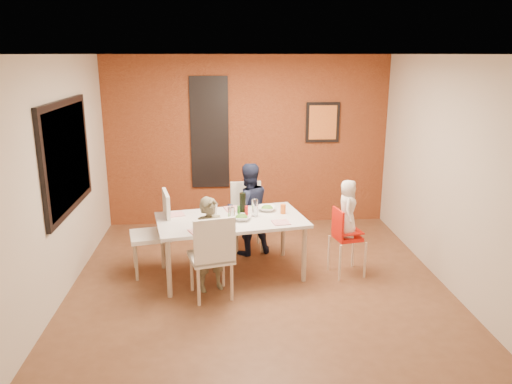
{
  "coord_description": "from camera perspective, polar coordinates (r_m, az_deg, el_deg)",
  "views": [
    {
      "loc": [
        -0.42,
        -5.64,
        2.7
      ],
      "look_at": [
        0.0,
        0.3,
        1.05
      ],
      "focal_mm": 35.0,
      "sensor_mm": 36.0,
      "label": 1
    }
  ],
  "objects": [
    {
      "name": "high_chair",
      "position": [
        6.33,
        10.11,
        -4.88
      ],
      "size": [
        0.43,
        0.43,
        0.87
      ],
      "rotation": [
        0.0,
        0.0,
        1.77
      ],
      "color": "red",
      "rests_on": "ground"
    },
    {
      "name": "ceiling",
      "position": [
        5.66,
        0.22,
        15.47
      ],
      "size": [
        4.5,
        4.5,
        0.02
      ],
      "primitive_type": "cube",
      "color": "white",
      "rests_on": "wall_back"
    },
    {
      "name": "plate_near_left",
      "position": [
        5.73,
        -6.47,
        -4.5
      ],
      "size": [
        0.28,
        0.28,
        0.01
      ],
      "primitive_type": "cube",
      "rotation": [
        0.0,
        0.0,
        0.39
      ],
      "color": "white",
      "rests_on": "dining_table"
    },
    {
      "name": "chair_left",
      "position": [
        6.41,
        -11.21,
        -4.08
      ],
      "size": [
        0.58,
        0.58,
        1.05
      ],
      "rotation": [
        0.0,
        0.0,
        4.93
      ],
      "color": "white",
      "rests_on": "ground"
    },
    {
      "name": "wine_glass_a",
      "position": [
        5.89,
        -2.87,
        -2.78
      ],
      "size": [
        0.08,
        0.08,
        0.22
      ],
      "primitive_type": "cylinder",
      "color": "silver",
      "rests_on": "dining_table"
    },
    {
      "name": "wall_front",
      "position": [
        3.68,
        2.81,
        -6.12
      ],
      "size": [
        4.5,
        0.02,
        2.7
      ],
      "primitive_type": "cube",
      "color": "beige",
      "rests_on": "ground"
    },
    {
      "name": "wine_glass_b",
      "position": [
        6.2,
        -0.14,
        -1.82
      ],
      "size": [
        0.08,
        0.08,
        0.22
      ],
      "primitive_type": "cylinder",
      "color": "white",
      "rests_on": "dining_table"
    },
    {
      "name": "sippy_cup",
      "position": [
        6.33,
        3.11,
        -1.95
      ],
      "size": [
        0.07,
        0.07,
        0.12
      ],
      "primitive_type": "cylinder",
      "color": "orange",
      "rests_on": "dining_table"
    },
    {
      "name": "dining_table",
      "position": [
        6.18,
        -2.88,
        -3.62
      ],
      "size": [
        1.95,
        1.32,
        0.75
      ],
      "rotation": [
        0.0,
        0.0,
        0.19
      ],
      "color": "silver",
      "rests_on": "ground"
    },
    {
      "name": "condiment_red",
      "position": [
        6.15,
        -1.09,
        -2.29
      ],
      "size": [
        0.04,
        0.04,
        0.15
      ],
      "primitive_type": "cylinder",
      "color": "red",
      "rests_on": "dining_table"
    },
    {
      "name": "art_print_frame",
      "position": [
        8.09,
        7.63,
        7.89
      ],
      "size": [
        0.54,
        0.03,
        0.64
      ],
      "primitive_type": "cube",
      "color": "black",
      "rests_on": "wall_back"
    },
    {
      "name": "toddler",
      "position": [
        6.23,
        10.42,
        -1.85
      ],
      "size": [
        0.3,
        0.39,
        0.72
      ],
      "primitive_type": "imported",
      "rotation": [
        0.0,
        0.0,
        1.35
      ],
      "color": "white",
      "rests_on": "high_chair"
    },
    {
      "name": "condiment_green",
      "position": [
        6.19,
        -2.0,
        -2.23
      ],
      "size": [
        0.04,
        0.04,
        0.15
      ],
      "primitive_type": "cylinder",
      "color": "#2A6F25",
      "rests_on": "dining_table"
    },
    {
      "name": "art_print_canvas",
      "position": [
        8.07,
        7.65,
        7.88
      ],
      "size": [
        0.44,
        0.01,
        0.54
      ],
      "primitive_type": "cube",
      "color": "orange",
      "rests_on": "wall_back"
    },
    {
      "name": "glassblock_surround",
      "position": [
        7.95,
        -5.33,
        6.74
      ],
      "size": [
        0.6,
        0.03,
        1.76
      ],
      "primitive_type": "cube",
      "color": "black",
      "rests_on": "wall_back"
    },
    {
      "name": "child_near",
      "position": [
        5.85,
        -5.18,
        -5.99
      ],
      "size": [
        0.49,
        0.41,
        1.13
      ],
      "primitive_type": "imported",
      "rotation": [
        0.0,
        0.0,
        0.38
      ],
      "color": "brown",
      "rests_on": "ground"
    },
    {
      "name": "child_far",
      "position": [
        6.86,
        -0.89,
        -1.96
      ],
      "size": [
        0.74,
        0.65,
        1.29
      ],
      "primitive_type": "imported",
      "rotation": [
        0.0,
        0.0,
        3.43
      ],
      "color": "black",
      "rests_on": "ground"
    },
    {
      "name": "wall_right",
      "position": [
        6.39,
        20.79,
        2.25
      ],
      "size": [
        0.02,
        4.5,
        2.7
      ],
      "primitive_type": "cube",
      "color": "beige",
      "rests_on": "ground"
    },
    {
      "name": "plate_far_left",
      "position": [
        6.37,
        -9.18,
        -2.53
      ],
      "size": [
        0.25,
        0.25,
        0.01
      ],
      "primitive_type": "cube",
      "rotation": [
        0.0,
        0.0,
        0.28
      ],
      "color": "white",
      "rests_on": "dining_table"
    },
    {
      "name": "picture_window_pane",
      "position": [
        6.22,
        -20.69,
        3.81
      ],
      "size": [
        0.02,
        1.55,
        1.15
      ],
      "primitive_type": "cube",
      "color": "black",
      "rests_on": "wall_left"
    },
    {
      "name": "condiment_brown",
      "position": [
        6.13,
        -2.61,
        -2.41
      ],
      "size": [
        0.04,
        0.04,
        0.14
      ],
      "primitive_type": "cylinder",
      "color": "brown",
      "rests_on": "dining_table"
    },
    {
      "name": "salad_bowl_b",
      "position": [
        6.45,
        1.28,
        -1.9
      ],
      "size": [
        0.26,
        0.26,
        0.06
      ],
      "primitive_type": "imported",
      "rotation": [
        0.0,
        0.0,
        -0.15
      ],
      "color": "white",
      "rests_on": "dining_table"
    },
    {
      "name": "plate_near_right",
      "position": [
        6.0,
        2.89,
        -3.49
      ],
      "size": [
        0.23,
        0.23,
        0.01
      ],
      "primitive_type": "cube",
      "rotation": [
        0.0,
        0.0,
        0.16
      ],
      "color": "silver",
      "rests_on": "dining_table"
    },
    {
      "name": "picture_window_frame",
      "position": [
        6.22,
        -20.83,
        3.81
      ],
      "size": [
        0.05,
        1.7,
        1.3
      ],
      "primitive_type": "cube",
      "color": "black",
      "rests_on": "wall_left"
    },
    {
      "name": "wall_back",
      "position": [
        8.02,
        -0.98,
        5.79
      ],
      "size": [
        4.5,
        0.02,
        2.7
      ],
      "primitive_type": "cube",
      "color": "beige",
      "rests_on": "ground"
    },
    {
      "name": "plate_far_mid",
      "position": [
        6.52,
        -2.55,
        -1.91
      ],
      "size": [
        0.27,
        0.27,
        0.01
      ],
      "primitive_type": "cube",
      "rotation": [
        0.0,
        0.0,
        0.21
      ],
      "color": "white",
      "rests_on": "dining_table"
    },
    {
      "name": "brick_accent_wall",
      "position": [
        8.0,
        -0.97,
        5.77
      ],
      "size": [
        4.5,
        0.02,
        2.7
      ],
      "primitive_type": "cube",
      "color": "maroon",
      "rests_on": "ground"
    },
    {
      "name": "salad_bowl_a",
      "position": [
        6.09,
        -1.66,
        -2.95
      ],
      "size": [
        0.27,
        0.27,
        0.06
      ],
      "primitive_type": "imported",
      "rotation": [
        0.0,
        0.0,
        -0.19
      ],
      "color": "white",
      "rests_on": "dining_table"
    },
    {
      "name": "wall_left",
      "position": [
        6.09,
        -21.44,
        1.57
      ],
      "size": [
        0.02,
        4.5,
        2.7
      ],
      "primitive_type": "cube",
      "color": "beige",
      "rests_on": "ground"
    },
    {
      "name": "chair_far",
      "position": [
        7.13,
        -1.05,
        -2.26
      ],
      "size": [
        0.47,
        0.47,
        0.94
      ],
      "rotation": [
        0.0,
        0.0,
        0.08
      ],
      "color": "silver",
      "rests_on": "ground"
    },
    {
      "name": "wine_bottle",
      "position": [
        6.2,
        -1.53,
        -1.44
      ],
      "size": [
        0.08,
        0.08,
        0.3
      ],
      "primitive_type": "cylinder",
      "color": "black",
      "rests_on": "dining_table"
    },
    {
      "name": "glassblock_strip",
      "position": [
        7.95,
        -5.33,
        6.74
      ],
      "size": [
        0.55,
        0.03,
        1.7
      ],
      "primitive_type": "cube",
      "color": "#B3BEC4",
      "rests_on": "wall_back"
    },
    {
      "name": "chair_near",
      "position": [
        5.62,
        -4.99,
        -6.98
      ],
      "size": [
        0.56,
        0.56,
        1.0
      ],
      "rotation": [
        0.0,
        0.0,
        3.39
      ],
      "color": "silver",
      "rests_on": "ground"
    },
    {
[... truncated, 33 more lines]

